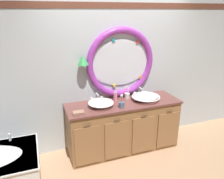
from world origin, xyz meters
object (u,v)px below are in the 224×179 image
(folded_hand_towel, at_px, (78,113))
(toothbrush_holder_left, at_px, (122,104))
(sink_basin_right, at_px, (146,97))
(soap_dispenser, at_px, (115,96))
(sink_basin_left, at_px, (101,103))
(toothbrush_holder_right, at_px, (127,95))

(folded_hand_towel, bearing_deg, toothbrush_holder_left, 0.56)
(sink_basin_right, distance_m, soap_dispenser, 0.51)
(sink_basin_left, relative_size, toothbrush_holder_left, 1.86)
(sink_basin_left, xyz_separation_m, folded_hand_towel, (-0.38, -0.14, -0.04))
(sink_basin_left, xyz_separation_m, toothbrush_holder_left, (0.29, -0.14, -0.01))
(toothbrush_holder_left, bearing_deg, sink_basin_left, 154.76)
(toothbrush_holder_left, xyz_separation_m, toothbrush_holder_right, (0.23, 0.32, -0.00))
(toothbrush_holder_left, distance_m, soap_dispenser, 0.30)
(toothbrush_holder_right, height_order, soap_dispenser, toothbrush_holder_right)
(soap_dispenser, bearing_deg, sink_basin_left, -151.09)
(sink_basin_right, height_order, soap_dispenser, soap_dispenser)
(toothbrush_holder_right, bearing_deg, sink_basin_left, -160.51)
(soap_dispenser, bearing_deg, folded_hand_towel, -155.66)
(sink_basin_left, distance_m, toothbrush_holder_left, 0.32)
(toothbrush_holder_left, bearing_deg, folded_hand_towel, -179.44)
(folded_hand_towel, bearing_deg, toothbrush_holder_right, 19.93)
(sink_basin_right, relative_size, soap_dispenser, 2.74)
(sink_basin_left, xyz_separation_m, soap_dispenser, (0.30, 0.17, 0.01))
(toothbrush_holder_right, xyz_separation_m, soap_dispenser, (-0.22, -0.02, 0.02))
(toothbrush_holder_left, xyz_separation_m, folded_hand_towel, (-0.67, -0.01, -0.04))
(soap_dispenser, bearing_deg, toothbrush_holder_left, -91.92)
(toothbrush_holder_left, relative_size, toothbrush_holder_right, 1.04)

